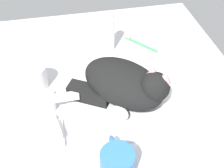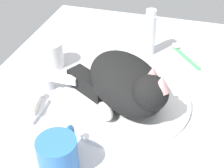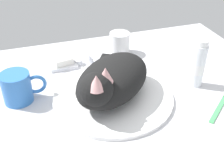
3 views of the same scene
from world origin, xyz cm
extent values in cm
cube|color=silver|center=(0.00, 0.00, -1.50)|extent=(110.00, 82.50, 3.00)
cylinder|color=white|center=(0.00, 0.00, 0.53)|extent=(34.56, 34.56, 1.06)
cylinder|color=silver|center=(0.00, 22.23, 1.56)|extent=(3.60, 3.60, 3.11)
cube|color=silver|center=(0.00, 17.82, 4.11)|extent=(2.00, 8.84, 2.00)
cylinder|color=silver|center=(-5.22, 22.23, 0.90)|extent=(2.80, 2.80, 1.80)
cylinder|color=silver|center=(5.22, 22.23, 0.90)|extent=(2.80, 2.80, 1.80)
ellipsoid|color=black|center=(0.00, 0.00, 6.62)|extent=(30.78, 29.69, 11.11)
sphere|color=black|center=(-6.76, -7.42, 9.67)|extent=(12.22, 12.22, 8.67)
ellipsoid|color=white|center=(-5.44, -6.29, 8.00)|extent=(7.38, 7.29, 4.77)
cone|color=#DB9E9E|center=(-4.29, -7.30, 13.35)|extent=(5.50, 5.50, 3.90)
cone|color=#DB9E9E|center=(-7.25, -9.84, 13.35)|extent=(5.50, 5.50, 3.90)
cube|color=black|center=(0.75, 10.33, 3.42)|extent=(10.52, 13.42, 4.72)
ellipsoid|color=white|center=(-8.58, 2.86, 3.19)|extent=(6.59, 6.38, 4.25)
cylinder|color=#3372C6|center=(-25.81, 7.43, 4.42)|extent=(8.25, 8.25, 8.84)
torus|color=#3372C6|center=(-20.48, 7.43, 4.42)|extent=(5.95, 1.00, 5.95)
cylinder|color=white|center=(11.00, 25.85, 3.93)|extent=(7.19, 7.19, 7.87)
cube|color=white|center=(-10.49, 22.39, 0.60)|extent=(9.00, 6.40, 1.20)
cube|color=white|center=(-10.49, 22.39, 2.32)|extent=(6.89, 5.76, 2.25)
cylinder|color=white|center=(26.40, -1.14, 6.64)|extent=(3.75, 3.75, 13.29)
cylinder|color=white|center=(26.40, -1.14, 5.98)|extent=(3.83, 3.83, 3.32)
cylinder|color=white|center=(26.40, -1.14, 14.19)|extent=(3.19, 3.19, 1.80)
cube|color=#4CB266|center=(26.62, -13.34, 0.40)|extent=(12.38, 10.29, 0.80)
cube|color=white|center=(31.58, -9.35, 1.20)|extent=(2.62, 2.50, 0.80)
camera|label=1|loc=(-64.64, 16.73, 67.46)|focal=48.58mm
camera|label=2|loc=(-65.00, -15.31, 55.38)|focal=52.24mm
camera|label=3|loc=(-20.76, -63.21, 50.33)|focal=46.14mm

